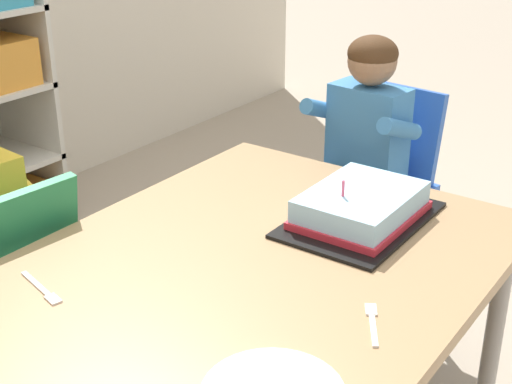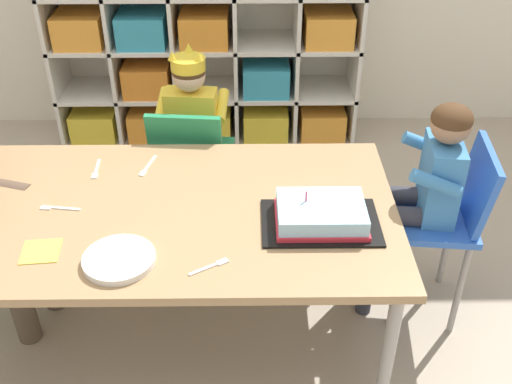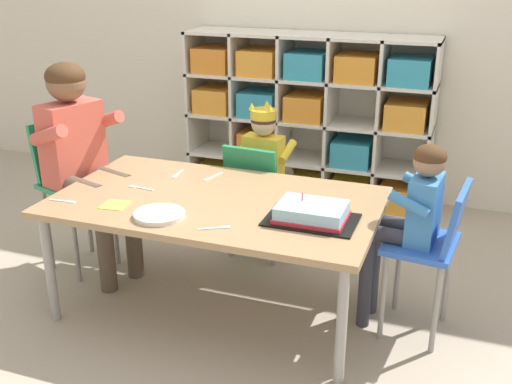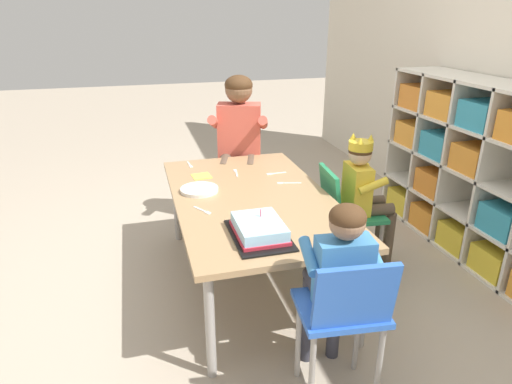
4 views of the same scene
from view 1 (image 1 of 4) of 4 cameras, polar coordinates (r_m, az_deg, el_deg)
The scene contains 7 objects.
activity_table at distance 1.35m, azimuth -4.77°, elevation -10.05°, with size 1.45×0.84×0.55m.
classroom_chair_blue at distance 1.79m, azimuth -19.28°, elevation -6.75°, with size 0.35×0.37×0.66m.
classroom_chair_guest_side at distance 2.15m, azimuth 9.16°, elevation 0.97°, with size 0.34×0.36×0.70m.
guest_at_table_side at distance 2.02m, azimuth 7.83°, elevation 3.27°, with size 0.31×0.31×0.87m.
birthday_cake_on_tray at distance 1.61m, azimuth 8.17°, elevation -1.29°, with size 0.37×0.25×0.11m.
fork_beside_plate_stack at distance 1.29m, azimuth 9.07°, elevation -9.94°, with size 0.12×0.08×0.00m.
fork_scattered_mid_table at distance 1.41m, azimuth -16.33°, elevation -7.31°, with size 0.05×0.14×0.00m.
Camera 1 is at (-0.85, -0.74, 1.27)m, focal length 51.26 mm.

